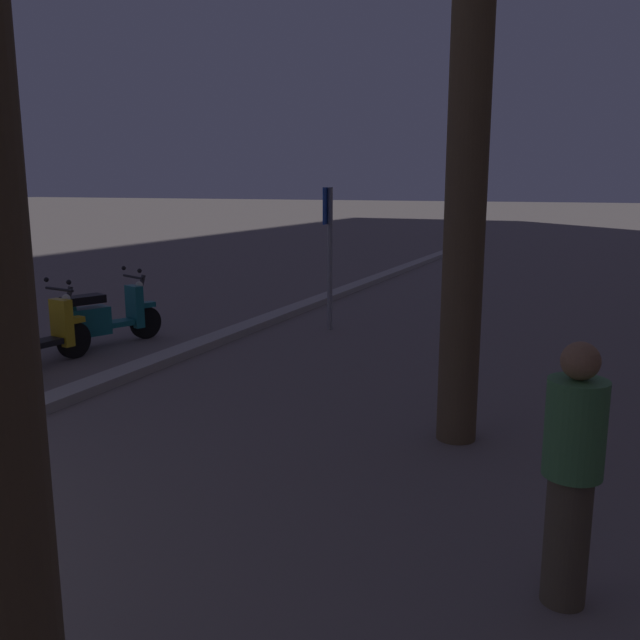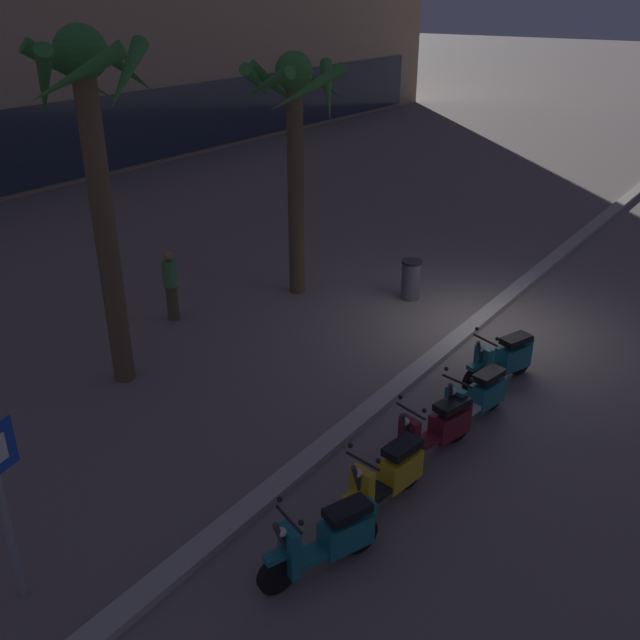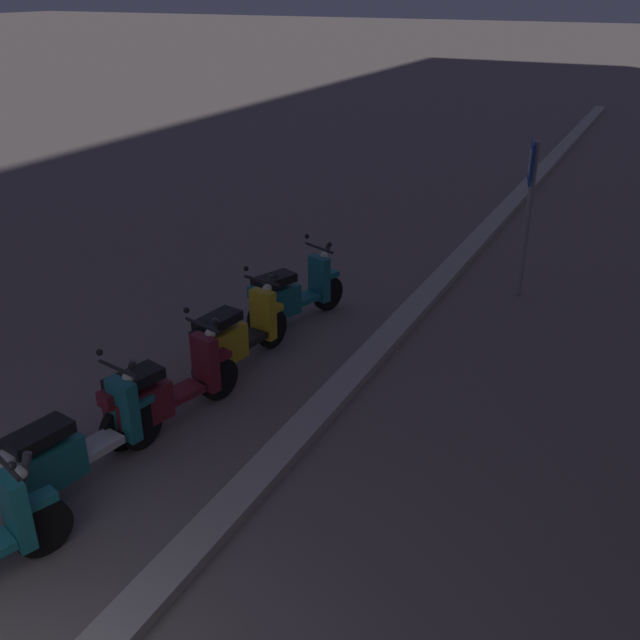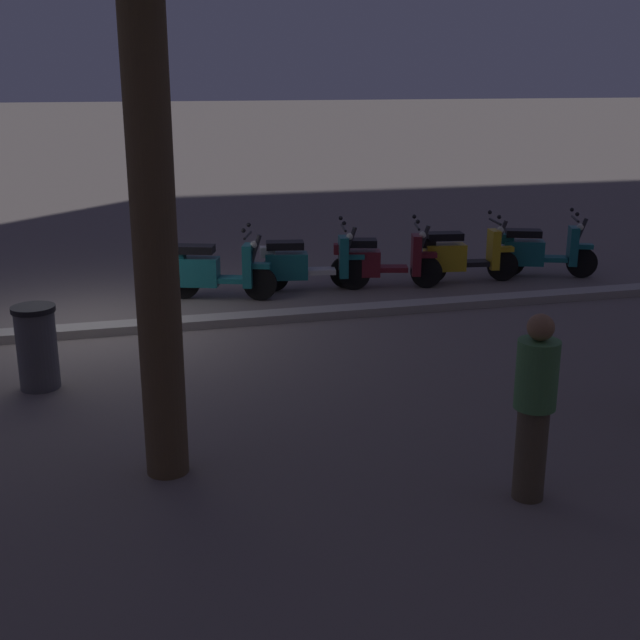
{
  "view_description": "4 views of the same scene",
  "coord_description": "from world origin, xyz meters",
  "px_view_note": "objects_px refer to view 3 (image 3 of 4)",
  "views": [
    {
      "loc": [
        0.23,
        5.97,
        2.45
      ],
      "look_at": [
        -5.54,
        3.39,
        1.17
      ],
      "focal_mm": 37.82,
      "sensor_mm": 36.0,
      "label": 1
    },
    {
      "loc": [
        -13.09,
        -5.04,
        6.6
      ],
      "look_at": [
        -3.9,
        1.64,
        1.23
      ],
      "focal_mm": 39.24,
      "sensor_mm": 36.0,
      "label": 2
    },
    {
      "loc": [
        0.52,
        3.36,
        4.46
      ],
      "look_at": [
        -5.45,
        0.37,
        1.31
      ],
      "focal_mm": 40.14,
      "sensor_mm": 36.0,
      "label": 3
    },
    {
      "loc": [
        -0.43,
        11.31,
        3.39
      ],
      "look_at": [
        -2.45,
        3.6,
        0.99
      ],
      "focal_mm": 46.02,
      "sensor_mm": 36.0,
      "label": 4
    }
  ],
  "objects_px": {
    "scooter_yellow_mid_front": "(235,337)",
    "scooter_maroon_lead_nearest": "(161,392)",
    "crossing_sign": "(528,202)",
    "scooter_teal_last_in_row": "(290,295)",
    "scooter_teal_mid_centre": "(73,448)"
  },
  "relations": [
    {
      "from": "scooter_maroon_lead_nearest",
      "to": "scooter_teal_mid_centre",
      "type": "relative_size",
      "value": 0.99
    },
    {
      "from": "scooter_teal_last_in_row",
      "to": "scooter_yellow_mid_front",
      "type": "xyz_separation_m",
      "value": [
        1.49,
        0.03,
        0.01
      ]
    },
    {
      "from": "scooter_teal_last_in_row",
      "to": "scooter_maroon_lead_nearest",
      "type": "relative_size",
      "value": 0.92
    },
    {
      "from": "scooter_yellow_mid_front",
      "to": "crossing_sign",
      "type": "bearing_deg",
      "value": 146.55
    },
    {
      "from": "scooter_yellow_mid_front",
      "to": "scooter_maroon_lead_nearest",
      "type": "xyz_separation_m",
      "value": [
        1.47,
        0.01,
        -0.02
      ]
    },
    {
      "from": "scooter_yellow_mid_front",
      "to": "scooter_teal_mid_centre",
      "type": "height_order",
      "value": "same"
    },
    {
      "from": "scooter_teal_last_in_row",
      "to": "scooter_maroon_lead_nearest",
      "type": "height_order",
      "value": "same"
    },
    {
      "from": "scooter_yellow_mid_front",
      "to": "scooter_maroon_lead_nearest",
      "type": "distance_m",
      "value": 1.47
    },
    {
      "from": "scooter_yellow_mid_front",
      "to": "crossing_sign",
      "type": "relative_size",
      "value": 0.73
    },
    {
      "from": "scooter_teal_last_in_row",
      "to": "scooter_yellow_mid_front",
      "type": "height_order",
      "value": "same"
    },
    {
      "from": "scooter_teal_last_in_row",
      "to": "scooter_teal_mid_centre",
      "type": "height_order",
      "value": "same"
    },
    {
      "from": "scooter_maroon_lead_nearest",
      "to": "crossing_sign",
      "type": "height_order",
      "value": "crossing_sign"
    },
    {
      "from": "scooter_teal_last_in_row",
      "to": "scooter_yellow_mid_front",
      "type": "relative_size",
      "value": 0.95
    },
    {
      "from": "scooter_yellow_mid_front",
      "to": "scooter_maroon_lead_nearest",
      "type": "relative_size",
      "value": 0.97
    },
    {
      "from": "scooter_maroon_lead_nearest",
      "to": "crossing_sign",
      "type": "bearing_deg",
      "value": 154.21
    }
  ]
}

